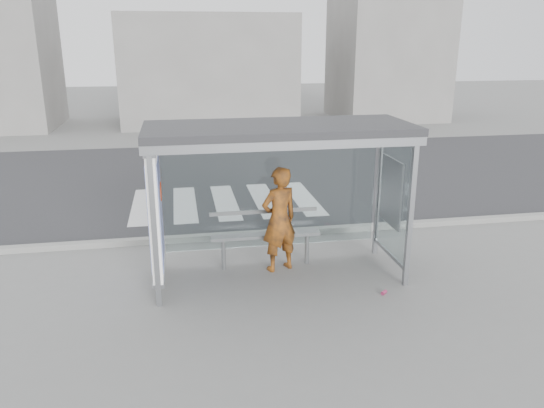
% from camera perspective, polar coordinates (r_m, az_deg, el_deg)
% --- Properties ---
extents(ground, '(80.00, 80.00, 0.00)m').
position_cam_1_polar(ground, '(9.21, 0.73, -7.78)').
color(ground, gray).
rests_on(ground, ground).
extents(road, '(30.00, 10.00, 0.01)m').
position_cam_1_polar(road, '(15.76, -4.10, 2.96)').
color(road, '#2E2E31').
rests_on(road, ground).
extents(curb, '(30.00, 0.18, 0.12)m').
position_cam_1_polar(curb, '(10.96, -1.20, -3.22)').
color(curb, gray).
rests_on(curb, ground).
extents(crosswalk, '(4.55, 3.00, 0.00)m').
position_cam_1_polar(crosswalk, '(13.32, -5.05, 0.22)').
color(crosswalk, silver).
rests_on(crosswalk, ground).
extents(bus_shelter, '(4.25, 1.65, 2.62)m').
position_cam_1_polar(bus_shelter, '(8.55, -1.75, 4.33)').
color(bus_shelter, gray).
rests_on(bus_shelter, ground).
extents(building_center, '(8.00, 5.00, 5.00)m').
position_cam_1_polar(building_center, '(26.27, -6.93, 14.16)').
color(building_center, gray).
rests_on(building_center, ground).
extents(building_right, '(5.00, 5.00, 7.00)m').
position_cam_1_polar(building_right, '(28.25, 12.31, 16.15)').
color(building_right, gray).
rests_on(building_right, ground).
extents(person, '(0.79, 0.66, 1.86)m').
position_cam_1_polar(person, '(9.14, 0.78, -1.67)').
color(person, '#C13D12').
rests_on(person, ground).
extents(bench, '(1.94, 0.33, 1.00)m').
position_cam_1_polar(bench, '(9.40, -0.72, -3.32)').
color(bench, slate).
rests_on(bench, ground).
extents(soda_can, '(0.12, 0.12, 0.06)m').
position_cam_1_polar(soda_can, '(8.78, 11.96, -9.29)').
color(soda_can, '#F14682').
rests_on(soda_can, ground).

